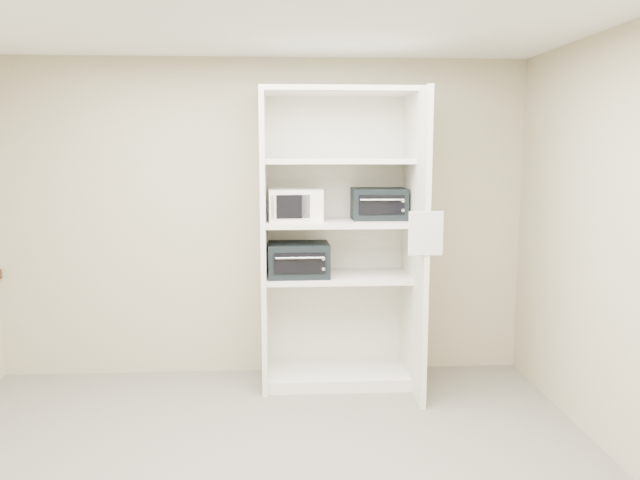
{
  "coord_description": "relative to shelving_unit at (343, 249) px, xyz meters",
  "views": [
    {
      "loc": [
        0.19,
        -3.33,
        1.94
      ],
      "look_at": [
        0.46,
        1.45,
        1.25
      ],
      "focal_mm": 35.0,
      "sensor_mm": 36.0,
      "label": 1
    }
  ],
  "objects": [
    {
      "name": "wall_back",
      "position": [
        -0.67,
        0.3,
        0.22
      ],
      "size": [
        4.5,
        0.02,
        2.7
      ],
      "primitive_type": "cube",
      "color": "#B7AA8B",
      "rests_on": "ground"
    },
    {
      "name": "wall_front",
      "position": [
        -0.67,
        -3.7,
        0.22
      ],
      "size": [
        4.5,
        0.02,
        2.7
      ],
      "primitive_type": "cube",
      "color": "#B7AA8B",
      "rests_on": "ground"
    },
    {
      "name": "shelving_unit",
      "position": [
        0.0,
        0.0,
        0.0
      ],
      "size": [
        1.24,
        0.92,
        2.42
      ],
      "color": "silver",
      "rests_on": "floor"
    },
    {
      "name": "microwave",
      "position": [
        -0.39,
        -0.01,
        0.37
      ],
      "size": [
        0.44,
        0.35,
        0.26
      ],
      "primitive_type": "cube",
      "rotation": [
        0.0,
        0.0,
        0.05
      ],
      "color": "white",
      "rests_on": "shelving_unit"
    },
    {
      "name": "toaster_oven_upper",
      "position": [
        0.3,
        0.06,
        0.37
      ],
      "size": [
        0.45,
        0.34,
        0.26
      ],
      "primitive_type": "cube",
      "rotation": [
        0.0,
        0.0,
        -0.02
      ],
      "color": "black",
      "rests_on": "shelving_unit"
    },
    {
      "name": "toaster_oven_lower",
      "position": [
        -0.37,
        -0.06,
        -0.08
      ],
      "size": [
        0.5,
        0.38,
        0.27
      ],
      "primitive_type": "cube",
      "rotation": [
        0.0,
        0.0,
        0.02
      ],
      "color": "black",
      "rests_on": "shelving_unit"
    },
    {
      "name": "paper_sign",
      "position": [
        0.54,
        -0.63,
        0.21
      ],
      "size": [
        0.25,
        0.01,
        0.32
      ],
      "primitive_type": "cube",
      "rotation": [
        0.0,
        0.0,
        0.01
      ],
      "color": "white",
      "rests_on": "shelving_unit"
    }
  ]
}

